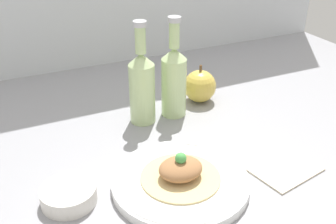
{
  "coord_description": "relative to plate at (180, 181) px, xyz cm",
  "views": [
    {
      "loc": [
        -29.66,
        -69.73,
        49.15
      ],
      "look_at": [
        1.5,
        -2.66,
        8.88
      ],
      "focal_mm": 42.0,
      "sensor_mm": 36.0,
      "label": 1
    }
  ],
  "objects": [
    {
      "name": "napkin",
      "position": [
        21.41,
        -2.89,
        -0.77
      ],
      "size": [
        15.63,
        15.64,
        0.8
      ],
      "color": "beige",
      "rests_on": "ground_plane"
    },
    {
      "name": "dipping_bowl",
      "position": [
        -20.57,
        4.47,
        0.41
      ],
      "size": [
        10.21,
        10.21,
        3.17
      ],
      "color": "silver",
      "rests_on": "ground_plane"
    },
    {
      "name": "ground_plane",
      "position": [
        2.09,
        16.08,
        -3.17
      ],
      "size": [
        180.0,
        110.0,
        4.0
      ],
      "primitive_type": "cube",
      "color": "gray"
    },
    {
      "name": "plate",
      "position": [
        0.0,
        0.0,
        0.0
      ],
      "size": [
        26.66,
        26.66,
        2.2
      ],
      "color": "white",
      "rests_on": "ground_plane"
    },
    {
      "name": "apple",
      "position": [
        21.08,
        30.51,
        3.24
      ],
      "size": [
        8.81,
        8.81,
        10.5
      ],
      "color": "gold",
      "rests_on": "ground_plane"
    },
    {
      "name": "cider_bottle_right",
      "position": [
        11.45,
        26.83,
        8.63
      ],
      "size": [
        6.3,
        6.3,
        25.36
      ],
      "color": "#B7D18E",
      "rests_on": "ground_plane"
    },
    {
      "name": "cider_bottle_left",
      "position": [
        2.91,
        26.83,
        8.63
      ],
      "size": [
        6.3,
        6.3,
        25.36
      ],
      "color": "#B7D18E",
      "rests_on": "ground_plane"
    },
    {
      "name": "plated_food",
      "position": [
        0.0,
        0.0,
        2.37
      ],
      "size": [
        15.5,
        15.5,
        5.76
      ],
      "color": "#D6BC7F",
      "rests_on": "plate"
    }
  ]
}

